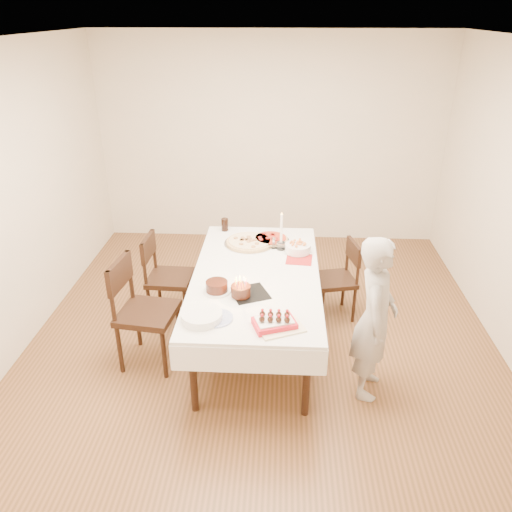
{
  "coord_description": "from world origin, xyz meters",
  "views": [
    {
      "loc": [
        0.15,
        -3.99,
        2.91
      ],
      "look_at": [
        -0.06,
        -0.02,
        0.93
      ],
      "focal_mm": 35.0,
      "sensor_mm": 36.0,
      "label": 1
    }
  ],
  "objects_px": {
    "dining_table": "(256,309)",
    "pizza_pepperoni": "(271,239)",
    "taper_candle": "(281,231)",
    "chair_right_savory": "(335,280)",
    "birthday_cake": "(241,287)",
    "pizza_white": "(249,242)",
    "chair_left_savory": "(170,278)",
    "strawberry_box": "(274,322)",
    "chair_left_dessert": "(148,313)",
    "layer_cake": "(217,287)",
    "pasta_bowl": "(298,248)",
    "cola_glass": "(225,225)",
    "person": "(375,318)"
  },
  "relations": [
    {
      "from": "dining_table",
      "to": "pasta_bowl",
      "type": "height_order",
      "value": "pasta_bowl"
    },
    {
      "from": "chair_left_savory",
      "to": "birthday_cake",
      "type": "bearing_deg",
      "value": 136.73
    },
    {
      "from": "pizza_pepperoni",
      "to": "layer_cake",
      "type": "xyz_separation_m",
      "value": [
        -0.43,
        -1.05,
        0.03
      ]
    },
    {
      "from": "dining_table",
      "to": "pizza_white",
      "type": "distance_m",
      "value": 0.76
    },
    {
      "from": "pizza_pepperoni",
      "to": "taper_candle",
      "type": "distance_m",
      "value": 0.28
    },
    {
      "from": "chair_right_savory",
      "to": "birthday_cake",
      "type": "relative_size",
      "value": 5.1
    },
    {
      "from": "chair_right_savory",
      "to": "chair_left_savory",
      "type": "xyz_separation_m",
      "value": [
        -1.67,
        -0.13,
        0.04
      ]
    },
    {
      "from": "chair_left_dessert",
      "to": "strawberry_box",
      "type": "distance_m",
      "value": 1.26
    },
    {
      "from": "pasta_bowl",
      "to": "cola_glass",
      "type": "distance_m",
      "value": 0.92
    },
    {
      "from": "dining_table",
      "to": "layer_cake",
      "type": "xyz_separation_m",
      "value": [
        -0.31,
        -0.34,
        0.42
      ]
    },
    {
      "from": "chair_right_savory",
      "to": "layer_cake",
      "type": "height_order",
      "value": "layer_cake"
    },
    {
      "from": "dining_table",
      "to": "person",
      "type": "relative_size",
      "value": 1.52
    },
    {
      "from": "dining_table",
      "to": "strawberry_box",
      "type": "xyz_separation_m",
      "value": [
        0.18,
        -0.83,
        0.41
      ]
    },
    {
      "from": "chair_left_dessert",
      "to": "pasta_bowl",
      "type": "bearing_deg",
      "value": -141.62
    },
    {
      "from": "dining_table",
      "to": "cola_glass",
      "type": "bearing_deg",
      "value": 111.91
    },
    {
      "from": "layer_cake",
      "to": "cola_glass",
      "type": "bearing_deg",
      "value": 93.28
    },
    {
      "from": "chair_right_savory",
      "to": "chair_left_dessert",
      "type": "xyz_separation_m",
      "value": [
        -1.72,
        -0.86,
        0.09
      ]
    },
    {
      "from": "pizza_pepperoni",
      "to": "pizza_white",
      "type": "bearing_deg",
      "value": -160.11
    },
    {
      "from": "taper_candle",
      "to": "layer_cake",
      "type": "height_order",
      "value": "taper_candle"
    },
    {
      "from": "pizza_white",
      "to": "layer_cake",
      "type": "relative_size",
      "value": 2.18
    },
    {
      "from": "taper_candle",
      "to": "cola_glass",
      "type": "distance_m",
      "value": 0.76
    },
    {
      "from": "dining_table",
      "to": "pizza_pepperoni",
      "type": "bearing_deg",
      "value": 81.03
    },
    {
      "from": "chair_left_savory",
      "to": "strawberry_box",
      "type": "distance_m",
      "value": 1.67
    },
    {
      "from": "chair_left_dessert",
      "to": "cola_glass",
      "type": "distance_m",
      "value": 1.44
    },
    {
      "from": "cola_glass",
      "to": "strawberry_box",
      "type": "bearing_deg",
      "value": -72.31
    },
    {
      "from": "person",
      "to": "pasta_bowl",
      "type": "xyz_separation_m",
      "value": [
        -0.59,
        1.07,
        0.1
      ]
    },
    {
      "from": "chair_left_savory",
      "to": "birthday_cake",
      "type": "xyz_separation_m",
      "value": [
        0.79,
        -0.8,
        0.38
      ]
    },
    {
      "from": "pizza_white",
      "to": "pasta_bowl",
      "type": "bearing_deg",
      "value": -19.63
    },
    {
      "from": "pizza_pepperoni",
      "to": "strawberry_box",
      "type": "height_order",
      "value": "strawberry_box"
    },
    {
      "from": "chair_right_savory",
      "to": "birthday_cake",
      "type": "xyz_separation_m",
      "value": [
        -0.88,
        -0.93,
        0.42
      ]
    },
    {
      "from": "dining_table",
      "to": "taper_candle",
      "type": "height_order",
      "value": "taper_candle"
    },
    {
      "from": "layer_cake",
      "to": "pasta_bowl",
      "type": "bearing_deg",
      "value": 48.71
    },
    {
      "from": "pizza_pepperoni",
      "to": "taper_candle",
      "type": "relative_size",
      "value": 0.97
    },
    {
      "from": "layer_cake",
      "to": "birthday_cake",
      "type": "bearing_deg",
      "value": -18.5
    },
    {
      "from": "taper_candle",
      "to": "chair_left_savory",
      "type": "bearing_deg",
      "value": -173.19
    },
    {
      "from": "pizza_pepperoni",
      "to": "person",
      "type": "bearing_deg",
      "value": -56.82
    },
    {
      "from": "pizza_white",
      "to": "birthday_cake",
      "type": "distance_m",
      "value": 1.04
    },
    {
      "from": "chair_left_dessert",
      "to": "person",
      "type": "xyz_separation_m",
      "value": [
        1.91,
        -0.27,
        0.19
      ]
    },
    {
      "from": "person",
      "to": "cola_glass",
      "type": "xyz_separation_m",
      "value": [
        -1.36,
        1.57,
        0.11
      ]
    },
    {
      "from": "dining_table",
      "to": "pizza_pepperoni",
      "type": "relative_size",
      "value": 5.55
    },
    {
      "from": "chair_left_dessert",
      "to": "layer_cake",
      "type": "xyz_separation_m",
      "value": [
        0.62,
        -0.0,
        0.29
      ]
    },
    {
      "from": "pasta_bowl",
      "to": "birthday_cake",
      "type": "bearing_deg",
      "value": -119.54
    },
    {
      "from": "chair_left_dessert",
      "to": "layer_cake",
      "type": "height_order",
      "value": "chair_left_dessert"
    },
    {
      "from": "person",
      "to": "birthday_cake",
      "type": "bearing_deg",
      "value": 91.39
    },
    {
      "from": "pizza_pepperoni",
      "to": "pasta_bowl",
      "type": "distance_m",
      "value": 0.37
    },
    {
      "from": "dining_table",
      "to": "pizza_white",
      "type": "bearing_deg",
      "value": 98.98
    },
    {
      "from": "birthday_cake",
      "to": "strawberry_box",
      "type": "bearing_deg",
      "value": -55.69
    },
    {
      "from": "cola_glass",
      "to": "chair_left_savory",
      "type": "bearing_deg",
      "value": -131.65
    },
    {
      "from": "cola_glass",
      "to": "pasta_bowl",
      "type": "bearing_deg",
      "value": -33.0
    },
    {
      "from": "dining_table",
      "to": "chair_right_savory",
      "type": "height_order",
      "value": "chair_right_savory"
    }
  ]
}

